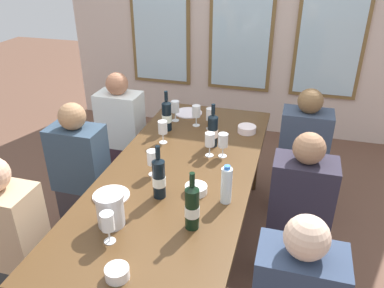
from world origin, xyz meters
name	(u,v)px	position (x,y,z in m)	size (l,w,h in m)	color
ground_plane	(181,255)	(0.00, 0.00, 0.00)	(12.00, 12.00, 0.00)	brown
back_wall_with_windows	(243,6)	(0.00, 2.34, 1.45)	(4.15, 0.10, 2.90)	beige
dining_table	(180,180)	(0.00, 0.00, 0.67)	(0.95, 2.26, 0.74)	#4F341C
white_plate_0	(111,196)	(-0.31, -0.38, 0.74)	(0.22, 0.22, 0.01)	white
white_plate_1	(188,113)	(-0.21, 0.93, 0.74)	(0.24, 0.24, 0.01)	white
metal_pitcher	(110,209)	(-0.19, -0.61, 0.84)	(0.16, 0.16, 0.19)	silver
wine_bottle_0	(167,115)	(-0.28, 0.57, 0.86)	(0.08, 0.08, 0.32)	black
wine_bottle_1	(213,130)	(0.12, 0.40, 0.87)	(0.08, 0.08, 0.33)	black
wine_bottle_2	(159,177)	(-0.03, -0.30, 0.87)	(0.08, 0.08, 0.33)	black
wine_bottle_3	(192,207)	(0.23, -0.52, 0.87)	(0.08, 0.08, 0.33)	black
tasting_bowl_0	(116,273)	(0.00, -0.94, 0.77)	(0.11, 0.11, 0.05)	white
tasting_bowl_1	(196,189)	(0.17, -0.21, 0.76)	(0.13, 0.13, 0.05)	white
tasting_bowl_2	(247,129)	(0.33, 0.69, 0.77)	(0.14, 0.14, 0.05)	white
water_bottle	(226,185)	(0.35, -0.25, 0.85)	(0.06, 0.06, 0.24)	white
wine_glass_0	(163,128)	(-0.24, 0.35, 0.86)	(0.07, 0.07, 0.17)	white
wine_glass_1	(210,115)	(0.04, 0.68, 0.86)	(0.07, 0.07, 0.17)	white
wine_glass_2	(108,223)	(-0.14, -0.74, 0.86)	(0.07, 0.07, 0.17)	white
wine_glass_3	(175,108)	(-0.27, 0.75, 0.86)	(0.07, 0.07, 0.17)	white
wine_glass_4	(210,141)	(0.14, 0.25, 0.86)	(0.07, 0.07, 0.17)	white
wine_glass_5	(223,141)	(0.23, 0.27, 0.86)	(0.07, 0.07, 0.17)	white
wine_glass_6	(196,112)	(-0.08, 0.71, 0.86)	(0.07, 0.07, 0.17)	white
wine_glass_7	(152,158)	(-0.15, -0.09, 0.86)	(0.07, 0.07, 0.17)	white
seated_person_0	(12,248)	(-0.78, -0.72, 0.53)	(0.38, 0.24, 1.11)	#2F3236
seated_person_2	(122,136)	(-0.78, 0.75, 0.53)	(0.38, 0.24, 1.11)	#392530
seated_person_3	(302,158)	(0.78, 0.78, 0.53)	(0.38, 0.24, 1.11)	#362944
seated_person_4	(81,177)	(-0.78, 0.05, 0.53)	(0.38, 0.24, 1.11)	#302C32
seated_person_5	(298,216)	(0.78, 0.01, 0.53)	(0.38, 0.24, 1.11)	#27292F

